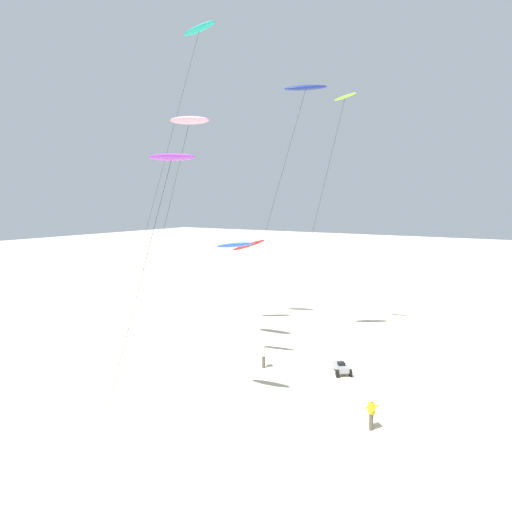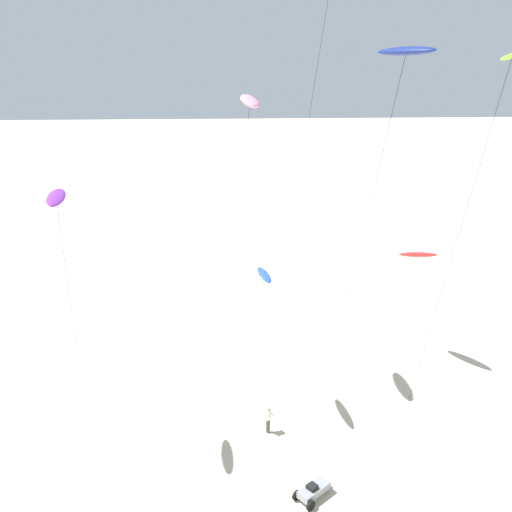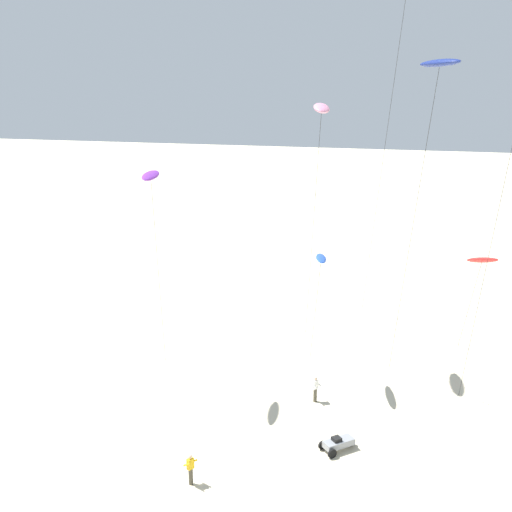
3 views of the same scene
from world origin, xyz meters
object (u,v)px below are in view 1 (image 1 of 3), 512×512
object	(u,v)px
kite_navy	(305,89)
beach_buggy	(341,367)
kite_pink	(189,121)
kite_blue	(235,246)
kite_flyer_middle	(371,413)
kite_purple	(171,159)
kite_red	(249,245)
kite_teal	(199,32)
kite_flyer_nearest	(264,356)
kite_lime	(343,107)

from	to	relation	value
kite_navy	beach_buggy	xyz separation A→B (m)	(-4.01, -4.91, -19.53)
kite_pink	kite_blue	world-z (taller)	kite_pink
kite_navy	beach_buggy	bearing A→B (deg)	-129.22
kite_flyer_middle	kite_blue	bearing A→B (deg)	67.53
kite_pink	kite_purple	size ratio (longest dim) A/B	1.26
kite_purple	kite_navy	size ratio (longest dim) A/B	0.69
kite_red	kite_teal	size ratio (longest dim) A/B	0.32
kite_flyer_nearest	kite_red	bearing A→B (deg)	37.64
kite_blue	kite_purple	bearing A→B (deg)	-163.38
kite_purple	kite_blue	distance (m)	11.37
kite_lime	kite_flyer_nearest	world-z (taller)	kite_lime
kite_red	kite_pink	world-z (taller)	kite_pink
kite_pink	kite_navy	size ratio (longest dim) A/B	0.87
kite_purple	kite_navy	bearing A→B (deg)	1.87
kite_purple	kite_blue	xyz separation A→B (m)	(9.68, 2.89, -5.20)
kite_pink	kite_lime	distance (m)	12.99
kite_purple	kite_teal	bearing A→B (deg)	33.50
kite_teal	kite_flyer_middle	world-z (taller)	kite_teal
kite_lime	beach_buggy	bearing A→B (deg)	-156.25
kite_flyer_nearest	beach_buggy	size ratio (longest dim) A/B	0.85
kite_navy	kite_lime	xyz separation A→B (m)	(4.02, -1.38, -0.82)
kite_purple	kite_flyer_middle	size ratio (longest dim) A/B	8.42
kite_flyer_nearest	beach_buggy	xyz separation A→B (m)	(1.86, -4.98, -0.46)
kite_pink	beach_buggy	bearing A→B (deg)	-76.23
kite_teal	kite_red	bearing A→B (deg)	-8.94
kite_purple	kite_flyer_middle	bearing A→B (deg)	-61.52
kite_blue	kite_lime	distance (m)	15.09
kite_purple	kite_lime	world-z (taller)	kite_lime
kite_teal	beach_buggy	bearing A→B (deg)	-99.16
kite_flyer_middle	kite_pink	bearing A→B (deg)	74.42
kite_navy	kite_flyer_nearest	distance (m)	19.95
kite_red	kite_blue	distance (m)	11.48
kite_red	beach_buggy	bearing A→B (deg)	-122.60
kite_red	kite_pink	distance (m)	14.64
kite_red	kite_purple	world-z (taller)	kite_purple
kite_red	beach_buggy	xyz separation A→B (m)	(-8.09, -12.65, -7.01)
kite_purple	kite_lime	size ratio (longest dim) A/B	0.69
kite_blue	kite_red	bearing A→B (deg)	27.99
kite_flyer_nearest	kite_pink	bearing A→B (deg)	97.57
kite_red	kite_blue	xyz separation A→B (m)	(-10.09, -5.36, 1.06)
kite_red	kite_flyer_nearest	xyz separation A→B (m)	(-9.96, -7.68, -6.55)
kite_teal	beach_buggy	size ratio (longest dim) A/B	13.24
kite_flyer_nearest	kite_teal	bearing A→B (deg)	64.78
beach_buggy	kite_lime	bearing A→B (deg)	23.75
kite_pink	kite_lime	size ratio (longest dim) A/B	0.87
kite_purple	kite_flyer_nearest	bearing A→B (deg)	3.36
kite_teal	kite_lime	size ratio (longest dim) A/B	1.28
kite_pink	kite_flyer_middle	size ratio (longest dim) A/B	10.60
kite_flyer_middle	kite_teal	bearing A→B (deg)	63.37
kite_purple	kite_navy	world-z (taller)	kite_navy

